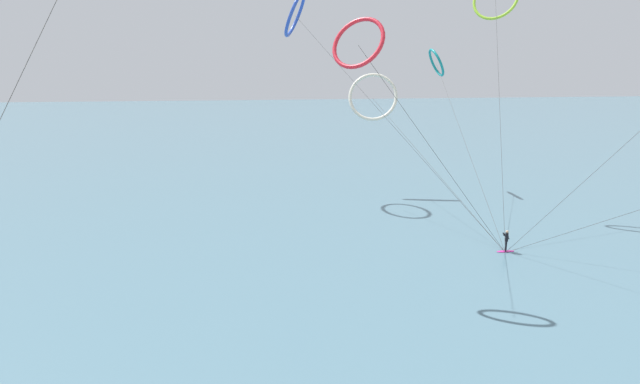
{
  "coord_description": "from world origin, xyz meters",
  "views": [
    {
      "loc": [
        -3.44,
        -0.02,
        13.95
      ],
      "look_at": [
        0.0,
        23.59,
        8.01
      ],
      "focal_mm": 28.92,
      "sensor_mm": 36.0,
      "label": 1
    }
  ],
  "objects_px": {
    "kite_crimson": "(359,43)",
    "kite_teal": "(436,63)",
    "kite_cobalt": "(295,14)",
    "kite_ivory": "(373,97)",
    "surfer_magenta": "(506,242)"
  },
  "relations": [
    {
      "from": "kite_crimson",
      "to": "kite_teal",
      "type": "distance_m",
      "value": 29.3
    },
    {
      "from": "kite_cobalt",
      "to": "kite_ivory",
      "type": "height_order",
      "value": "kite_cobalt"
    },
    {
      "from": "kite_ivory",
      "to": "kite_cobalt",
      "type": "bearing_deg",
      "value": -167.43
    },
    {
      "from": "kite_crimson",
      "to": "kite_teal",
      "type": "bearing_deg",
      "value": 102.4
    },
    {
      "from": "kite_teal",
      "to": "kite_cobalt",
      "type": "distance_m",
      "value": 16.81
    },
    {
      "from": "surfer_magenta",
      "to": "kite_crimson",
      "type": "height_order",
      "value": "kite_crimson"
    },
    {
      "from": "kite_cobalt",
      "to": "surfer_magenta",
      "type": "bearing_deg",
      "value": 47.62
    },
    {
      "from": "kite_crimson",
      "to": "kite_cobalt",
      "type": "height_order",
      "value": "kite_cobalt"
    },
    {
      "from": "kite_ivory",
      "to": "kite_crimson",
      "type": "bearing_deg",
      "value": -91.07
    },
    {
      "from": "kite_crimson",
      "to": "kite_ivory",
      "type": "height_order",
      "value": "kite_crimson"
    },
    {
      "from": "kite_teal",
      "to": "surfer_magenta",
      "type": "bearing_deg",
      "value": 178.57
    },
    {
      "from": "kite_cobalt",
      "to": "kite_ivory",
      "type": "bearing_deg",
      "value": 101.15
    },
    {
      "from": "surfer_magenta",
      "to": "kite_teal",
      "type": "relative_size",
      "value": 0.07
    },
    {
      "from": "surfer_magenta",
      "to": "kite_ivory",
      "type": "xyz_separation_m",
      "value": [
        -5.55,
        20.26,
        9.68
      ]
    },
    {
      "from": "kite_ivory",
      "to": "kite_teal",
      "type": "bearing_deg",
      "value": 31.04
    }
  ]
}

